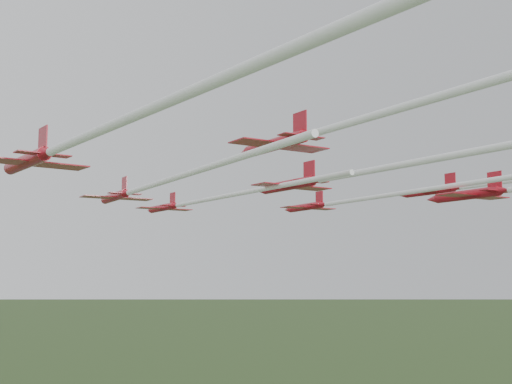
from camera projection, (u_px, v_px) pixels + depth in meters
jet_lead at (196, 201)px, 84.00m from camera, size 9.00×46.28×2.40m
jet_row2_left at (146, 187)px, 65.71m from camera, size 11.29×45.52×2.43m
jet_row2_right at (356, 200)px, 81.56m from camera, size 11.23×47.78×2.41m
jet_row3_left at (88, 135)px, 44.39m from camera, size 9.80×58.36×2.91m
jet_row3_mid at (357, 173)px, 61.97m from camera, size 9.68×50.96×2.76m
jet_row4_left at (427, 100)px, 41.00m from camera, size 12.45×65.35×2.66m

